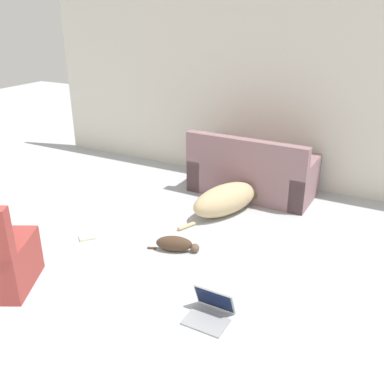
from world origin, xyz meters
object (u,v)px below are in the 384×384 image
at_px(book_cream, 87,237).
at_px(dog, 230,198).
at_px(cat, 176,244).
at_px(couch, 252,174).
at_px(laptop_open, 211,308).

bearing_deg(book_cream, dog, 50.29).
distance_m(dog, cat, 1.16).
bearing_deg(cat, book_cream, 172.92).
distance_m(couch, laptop_open, 2.70).
relative_size(couch, book_cream, 7.56).
bearing_deg(dog, couch, 20.82).
xyz_separation_m(cat, laptop_open, (0.79, -0.78, -0.00)).
height_order(couch, dog, couch).
distance_m(laptop_open, book_cream, 1.89).
distance_m(cat, book_cream, 1.05).
xyz_separation_m(couch, laptop_open, (0.63, -2.61, -0.21)).
bearing_deg(book_cream, couch, 60.29).
bearing_deg(cat, couch, 65.10).
distance_m(couch, dog, 0.69).
relative_size(laptop_open, book_cream, 1.62).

